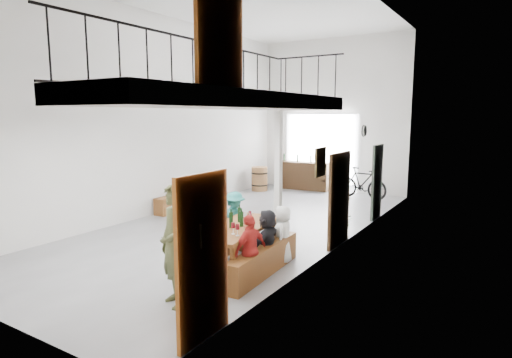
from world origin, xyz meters
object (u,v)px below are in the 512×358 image
Objects in this scene: tasting_table at (238,230)px; serving_counter at (304,176)px; bicycle_near at (325,179)px; bench_inner at (214,249)px; side_bench at (179,202)px; host_standing at (175,245)px; oak_barrel at (259,179)px.

tasting_table is 1.13× the size of serving_counter.
serving_counter is 1.12× the size of bicycle_near.
side_bench is at bearing 129.30° from bench_inner.
bicycle_near is (-1.11, 8.11, 0.23)m from bench_inner.
serving_counter reaches higher than bicycle_near.
bench_inner is 1.02× the size of serving_counter.
tasting_table is at bearing 117.64° from host_standing.
tasting_table is 5.16m from side_bench.
host_standing reaches higher than bicycle_near.
serving_counter reaches higher than side_bench.
side_bench is (-3.53, 2.95, 0.01)m from bench_inner.
oak_barrel is 0.51× the size of bicycle_near.
tasting_table is 1.22× the size of host_standing.
bicycle_near is at bearing 26.83° from oak_barrel.
bench_inner is 7.75m from oak_barrel.
host_standing is 10.12m from bicycle_near.
bench_inner is at bearing -65.30° from oak_barrel.
oak_barrel is at bearing 85.88° from side_bench.
bicycle_near reaches higher than tasting_table.
side_bench is at bearing -110.59° from serving_counter.
side_bench is 0.98× the size of bicycle_near.
serving_counter is 1.08× the size of host_standing.
serving_counter is at bearing 73.36° from side_bench.
bicycle_near is at bearing 64.89° from side_bench.
side_bench is at bearing -94.12° from oak_barrel.
oak_barrel reaches higher than side_bench.
side_bench is 4.11m from oak_barrel.
serving_counter is at bearing 86.62° from bicycle_near.
oak_barrel is at bearing -142.27° from serving_counter.
oak_barrel reaches higher than tasting_table.
bench_inner is 8.40m from serving_counter.
bench_inner is (-0.62, 0.09, -0.48)m from tasting_table.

